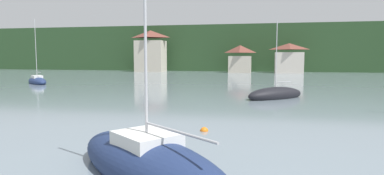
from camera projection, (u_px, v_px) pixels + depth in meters
name	position (u px, v px, depth m)	size (l,w,h in m)	color
wooded_hillside	(195.00, 53.00, 129.63)	(352.00, 75.98, 24.26)	#264223
shore_building_west	(151.00, 52.00, 82.66)	(7.33, 5.41, 10.34)	#BCB29E
shore_building_westcentral	(240.00, 59.00, 78.31)	(5.45, 5.40, 6.50)	#BCB29E
shore_building_central	(289.00, 59.00, 75.55)	(6.56, 4.36, 6.87)	beige
sailboat_far_2	(37.00, 81.00, 46.41)	(5.90, 5.35, 9.41)	navy
sailboat_near_3	(147.00, 163.00, 10.42)	(7.40, 6.57, 8.56)	navy
sailboat_far_4	(275.00, 95.00, 30.03)	(5.98, 5.71, 7.39)	black
mooring_buoy_mid	(204.00, 131.00, 16.90)	(0.42, 0.42, 0.42)	orange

